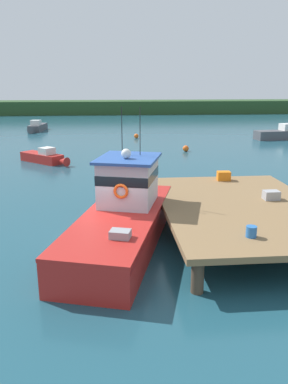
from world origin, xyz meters
name	(u,v)px	position (x,y,z in m)	size (l,w,h in m)	color
ground_plane	(116,238)	(0.00, 0.00, 0.00)	(200.00, 200.00, 0.00)	#1E4C5B
dock	(241,208)	(4.80, 0.00, 1.07)	(6.00, 9.00, 1.20)	#4C3D2D
main_fishing_boat	(125,214)	(0.36, -0.11, 1.01)	(4.67, 9.92, 4.80)	red
crate_stack_near_edge	(224,176)	(5.20, 3.75, 1.41)	(0.60, 0.44, 0.42)	orange
crate_single_by_cleat	(271,195)	(6.18, 0.54, 1.37)	(0.60, 0.44, 0.35)	#9E9EA3
bait_bucket	(251,232)	(4.01, -3.15, 1.37)	(0.32, 0.32, 0.34)	#2866B2
moored_boat_far_right	(45,157)	(-4.92, 14.81, 0.39)	(3.95, 3.66, 1.14)	red
moored_boat_outer_mooring	(283,134)	(17.82, 25.14, 0.54)	(6.33, 2.18, 1.59)	#4C4C51
moored_boat_off_the_point	(37,127)	(-8.92, 34.62, 0.46)	(1.76, 5.35, 1.34)	#4C4C51
mooring_buoy_outer	(136,136)	(2.68, 27.12, 0.24)	(0.49, 0.49, 0.49)	#EA5B19
mooring_buoy_channel_marker	(186,148)	(6.32, 18.61, 0.26)	(0.52, 0.52, 0.52)	#EA5B19
mooring_buoy_inshore	(149,161)	(2.70, 13.84, 0.20)	(0.41, 0.41, 0.41)	red
far_shoreline	(110,107)	(0.00, 62.00, 1.20)	(120.00, 8.00, 2.40)	#284723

